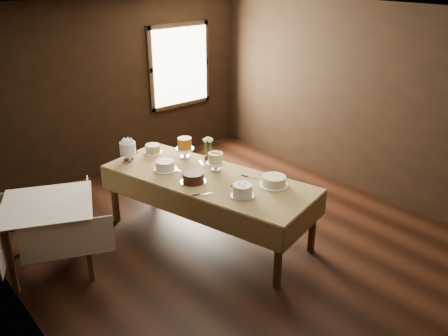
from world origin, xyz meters
TOP-DOWN VIEW (x-y plane):
  - floor at (0.00, 0.00)m, footprint 5.00×6.00m
  - ceiling at (0.00, 0.00)m, footprint 5.00×6.00m
  - wall_back at (0.00, 3.00)m, footprint 5.00×0.02m
  - wall_left at (-2.50, 0.00)m, footprint 0.02×6.00m
  - wall_right at (2.50, 0.00)m, footprint 0.02×6.00m
  - window at (1.30, 2.94)m, footprint 1.10×0.05m
  - display_table at (-0.16, 0.32)m, footprint 1.72×2.88m
  - side_table at (-1.96, 0.93)m, footprint 1.28×1.28m
  - cake_meringue at (-0.65, 1.41)m, footprint 0.28×0.28m
  - cake_speckled at (-0.26, 1.43)m, footprint 0.28×0.28m
  - cake_lattice at (-0.45, 0.83)m, footprint 0.35×0.35m
  - cake_caramel at (-0.01, 1.02)m, footprint 0.26×0.26m
  - cake_chocolate at (-0.39, 0.31)m, footprint 0.36×0.36m
  - cake_flowers at (0.04, 0.41)m, footprint 0.25×0.25m
  - cake_swirl at (-0.18, -0.34)m, footprint 0.31×0.31m
  - cake_cream at (0.29, -0.38)m, footprint 0.36×0.36m
  - cake_server_a at (0.03, -0.02)m, footprint 0.23×0.12m
  - cake_server_b at (0.25, -0.07)m, footprint 0.12×0.23m
  - cake_server_c at (-0.30, 0.65)m, footprint 0.15×0.22m
  - cake_server_d at (0.04, 0.72)m, footprint 0.12×0.23m
  - cake_server_e at (-0.46, -0.04)m, footprint 0.23×0.12m
  - flower_vase at (0.16, 0.72)m, footprint 0.16×0.16m
  - flower_bouquet at (0.16, 0.72)m, footprint 0.14×0.14m

SIDE VIEW (x-z plane):
  - floor at x=0.00m, z-range -0.01..0.01m
  - side_table at x=-1.96m, z-range 0.31..1.14m
  - display_table at x=-0.16m, z-range 0.36..1.19m
  - cake_server_a at x=0.03m, z-range 0.84..0.84m
  - cake_server_b at x=0.25m, z-range 0.84..0.84m
  - cake_server_c at x=-0.30m, z-range 0.84..0.84m
  - cake_server_d at x=0.04m, z-range 0.84..0.84m
  - cake_server_e at x=-0.46m, z-range 0.84..0.84m
  - cake_lattice at x=-0.45m, z-range 0.83..0.95m
  - cake_cream at x=0.29m, z-range 0.83..0.95m
  - cake_speckled at x=-0.26m, z-range 0.83..0.96m
  - cake_chocolate at x=-0.39m, z-range 0.83..0.96m
  - flower_vase at x=0.16m, z-range 0.84..0.95m
  - cake_swirl at x=-0.18m, z-range 0.83..0.98m
  - cake_flowers at x=0.04m, z-range 0.82..1.07m
  - cake_meringue at x=-0.65m, z-range 0.82..1.09m
  - cake_caramel at x=-0.01m, z-range 0.82..1.10m
  - flower_bouquet at x=0.16m, z-range 0.97..1.17m
  - wall_back at x=0.00m, z-range 0.00..2.80m
  - wall_left at x=-2.50m, z-range 0.00..2.80m
  - wall_right at x=2.50m, z-range 0.00..2.80m
  - window at x=1.30m, z-range 0.95..2.25m
  - ceiling at x=0.00m, z-range 2.79..2.80m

